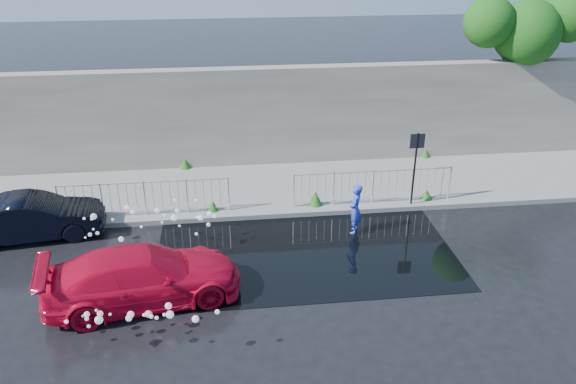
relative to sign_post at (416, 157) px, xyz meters
name	(u,v)px	position (x,y,z in m)	size (l,w,h in m)	color
ground	(291,270)	(-4.20, -3.10, -1.72)	(90.00, 90.00, 0.00)	black
pavement	(273,187)	(-4.20, 1.90, -1.65)	(30.00, 4.00, 0.15)	slate
curb	(279,214)	(-4.20, -0.10, -1.64)	(30.00, 0.25, 0.16)	slate
retaining_wall	(266,116)	(-4.20, 4.10, 0.18)	(30.00, 0.60, 3.50)	#686058
puddle	(304,249)	(-3.70, -2.10, -1.72)	(8.00, 5.00, 0.01)	black
sign_post	(416,157)	(0.00, 0.00, 0.00)	(0.45, 0.06, 2.50)	black
tree	(530,27)	(5.40, 4.32, 3.08)	(4.89, 2.39, 6.18)	#332114
railing_left	(145,197)	(-8.20, 0.25, -0.99)	(5.05, 0.05, 1.10)	silver
railing_right	(373,185)	(-1.20, 0.25, -0.99)	(5.05, 0.05, 1.10)	silver
weeds	(272,188)	(-4.26, 1.33, -1.40)	(12.17, 3.93, 0.45)	#175516
water_spray	(145,257)	(-7.83, -3.12, -1.05)	(3.65, 5.40, 1.03)	white
red_car	(143,276)	(-7.80, -3.93, -1.06)	(1.85, 4.55, 1.32)	red
dark_car	(34,217)	(-11.21, -0.50, -1.10)	(1.32, 3.79, 1.25)	black
person	(355,209)	(-2.12, -1.30, -0.98)	(0.54, 0.36, 1.49)	blue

